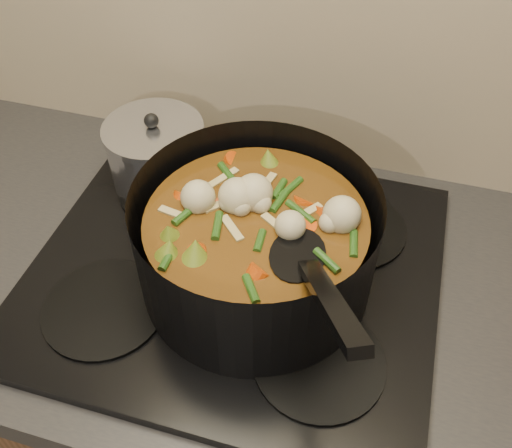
# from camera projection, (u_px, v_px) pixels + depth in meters

# --- Properties ---
(counter) EXTENTS (2.64, 0.64, 0.91)m
(counter) POSITION_uv_depth(u_px,v_px,m) (241.00, 406.00, 1.23)
(counter) COLOR brown
(counter) RESTS_ON ground
(stovetop) EXTENTS (0.62, 0.54, 0.03)m
(stovetop) POSITION_uv_depth(u_px,v_px,m) (236.00, 270.00, 0.89)
(stovetop) COLOR black
(stovetop) RESTS_ON counter
(stockpot) EXTENTS (0.41, 0.45, 0.25)m
(stockpot) POSITION_uv_depth(u_px,v_px,m) (256.00, 244.00, 0.81)
(stockpot) COLOR black
(stockpot) RESTS_ON stovetop
(saucepan) EXTENTS (0.17, 0.17, 0.14)m
(saucepan) POSITION_uv_depth(u_px,v_px,m) (157.00, 154.00, 0.99)
(saucepan) COLOR silver
(saucepan) RESTS_ON stovetop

